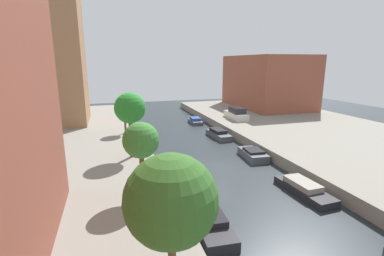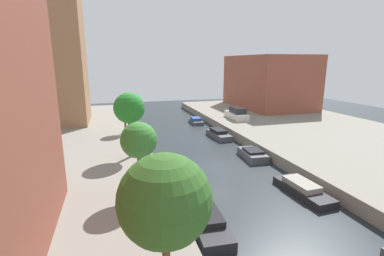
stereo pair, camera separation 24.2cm
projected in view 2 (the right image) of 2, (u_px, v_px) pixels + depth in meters
name	position (u px, v px, depth m)	size (l,w,h in m)	color
ground_plane	(218.00, 168.00, 23.16)	(84.00, 84.00, 0.00)	#232B30
quay_left	(11.00, 184.00, 18.96)	(20.00, 64.00, 1.00)	gray
quay_right	(362.00, 147.00, 27.13)	(20.00, 64.00, 1.00)	gray
apartment_tower_far	(39.00, 44.00, 33.48)	(10.00, 8.21, 19.38)	#9E704C
low_block_right	(268.00, 82.00, 47.97)	(10.00, 15.52, 8.67)	brown
street_tree_0	(165.00, 201.00, 8.29)	(2.86, 2.86, 5.01)	brown
street_tree_1	(139.00, 141.00, 15.58)	(2.05, 2.05, 4.37)	brown
street_tree_2	(129.00, 109.00, 22.15)	(2.46, 2.46, 5.27)	brown
street_tree_3	(124.00, 107.00, 30.10)	(1.82, 1.82, 3.86)	brown
parked_car	(237.00, 114.00, 38.11)	(1.82, 4.69, 1.61)	beige
moored_boat_left_2	(208.00, 223.00, 14.54)	(1.87, 4.19, 0.93)	#232328
moored_boat_left_3	(183.00, 177.00, 20.39)	(1.37, 4.03, 0.86)	#4C5156
moored_boat_right_2	(303.00, 189.00, 18.55)	(1.73, 4.61, 0.85)	#232328
moored_boat_right_3	(253.00, 154.00, 25.51)	(1.93, 3.56, 0.86)	#4C5156
moored_boat_right_4	(219.00, 134.00, 32.50)	(1.73, 4.34, 0.98)	#4C5156
moored_boat_right_5	(196.00, 121.00, 40.08)	(1.51, 3.16, 0.85)	#4C5156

